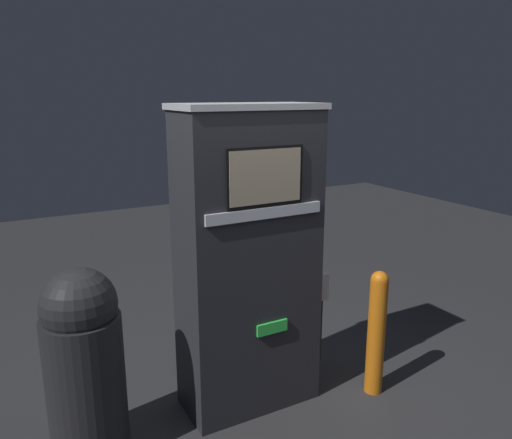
{
  "coord_description": "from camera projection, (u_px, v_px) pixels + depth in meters",
  "views": [
    {
      "loc": [
        -1.54,
        -2.69,
        2.24
      ],
      "look_at": [
        0.0,
        0.12,
        1.42
      ],
      "focal_mm": 35.0,
      "sensor_mm": 36.0,
      "label": 1
    }
  ],
  "objects": [
    {
      "name": "trash_bin",
      "position": [
        84.0,
        362.0,
        3.06
      ],
      "size": [
        0.48,
        0.48,
        1.24
      ],
      "color": "#232326",
      "rests_on": "ground_plane"
    },
    {
      "name": "safety_bollard",
      "position": [
        377.0,
        330.0,
        3.73
      ],
      "size": [
        0.13,
        0.13,
        0.98
      ],
      "color": "orange",
      "rests_on": "ground_plane"
    },
    {
      "name": "gas_pump",
      "position": [
        248.0,
        262.0,
        3.48
      ],
      "size": [
        1.06,
        0.5,
        2.17
      ],
      "color": "#28282D",
      "rests_on": "ground_plane"
    },
    {
      "name": "ground_plane",
      "position": [
        264.0,
        416.0,
        3.56
      ],
      "size": [
        14.0,
        14.0,
        0.0
      ],
      "primitive_type": "plane",
      "color": "#2D2D30"
    }
  ]
}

